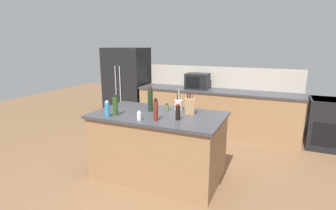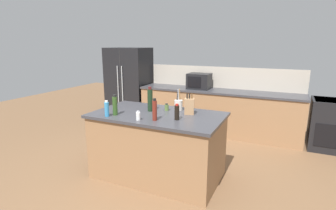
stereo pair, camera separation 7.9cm
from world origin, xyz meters
name	(u,v)px [view 1 (the left image)]	position (x,y,z in m)	size (l,w,h in m)	color
ground_plane	(159,175)	(0.00, 0.00, 0.00)	(14.00, 14.00, 0.00)	brown
back_counter_run	(215,112)	(0.30, 2.20, 0.47)	(3.41, 0.66, 0.94)	#936B47
wall_backsplash	(220,77)	(0.30, 2.52, 1.17)	(3.37, 0.03, 0.46)	#B2A899
kitchen_island	(158,145)	(0.00, 0.00, 0.47)	(1.82, 1.03, 0.94)	#936B47
refrigerator	(127,85)	(-1.94, 2.25, 0.90)	(0.99, 0.75, 1.80)	black
range_oven	(330,124)	(2.42, 2.20, 0.47)	(0.76, 0.65, 0.92)	black
microwave	(197,81)	(-0.12, 2.20, 1.11)	(0.47, 0.39, 0.33)	black
knife_block	(190,106)	(0.41, 0.17, 1.05)	(0.15, 0.13, 0.29)	#A87C54
utensil_crock	(179,105)	(0.19, 0.31, 1.02)	(0.12, 0.12, 0.32)	beige
salt_shaker	(139,116)	(-0.08, -0.38, 1.00)	(0.06, 0.06, 0.12)	silver
dish_soap_bottle	(107,109)	(-0.56, -0.40, 1.04)	(0.06, 0.06, 0.22)	#3384BC
vinegar_bottle	(156,110)	(0.12, -0.30, 1.08)	(0.06, 0.06, 0.29)	maroon
wine_bottle	(150,100)	(-0.16, 0.09, 1.11)	(0.07, 0.07, 0.36)	black
spice_jar_oregano	(167,107)	(0.04, 0.22, 0.99)	(0.06, 0.06, 0.11)	#567038
soy_sauce_bottle	(178,112)	(0.36, -0.15, 1.04)	(0.06, 0.06, 0.21)	black
olive_oil_bottle	(115,106)	(-0.50, -0.30, 1.07)	(0.07, 0.07, 0.29)	#2D4C1E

